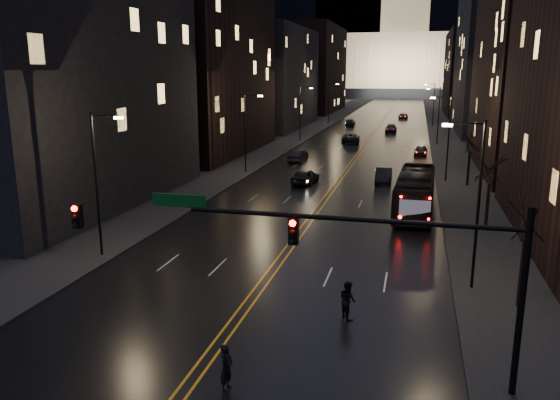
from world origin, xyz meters
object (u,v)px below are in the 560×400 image
Objects in this scene: bus at (415,192)px; pedestrian_a at (226,368)px; oncoming_car_b at (298,156)px; receding_car_a at (384,175)px; pedestrian_b at (348,300)px; oncoming_car_a at (305,176)px; traffic_signal at (359,249)px.

bus is 6.84× the size of pedestrian_a.
bus reaches higher than oncoming_car_b.
receding_car_a is 33.12m from pedestrian_b.
oncoming_car_b is (-3.65, 13.57, -0.03)m from oncoming_car_a.
bus reaches higher than oncoming_car_a.
traffic_signal is at bearing -89.23° from receding_car_a.
receding_car_a is (-3.23, 11.98, -0.94)m from bus.
oncoming_car_a is at bearing -162.33° from receding_car_a.
pedestrian_b is at bearing -90.50° from receding_car_a.
bus is at bearing -3.76° from pedestrian_a.
pedestrian_a is at bearing 115.54° from pedestrian_b.
pedestrian_b is (-2.90, -21.13, -0.78)m from bus.
bus reaches higher than receding_car_a.
bus is 2.59× the size of oncoming_car_b.
oncoming_car_a is 37.75m from pedestrian_a.
oncoming_car_b is 15.83m from receding_car_a.
oncoming_car_b is 1.02× the size of receding_car_a.
pedestrian_a is 7.84m from pedestrian_b.
oncoming_car_a is at bearing -22.77° from pedestrian_b.
receding_car_a is at bearing 139.06° from oncoming_car_b.
traffic_signal reaches higher than oncoming_car_a.
oncoming_car_a is 1.01× the size of oncoming_car_b.
oncoming_car_a reaches higher than receding_car_a.
oncoming_car_a is 8.25m from receding_car_a.
oncoming_car_b is (-14.69, 22.89, -0.92)m from bus.
oncoming_car_b is at bearing 18.31° from pedestrian_a.
receding_car_a is at bearing -37.16° from pedestrian_b.
oncoming_car_a is 1.02× the size of receding_car_a.
oncoming_car_b reaches higher than receding_car_a.
traffic_signal is 9.39× the size of pedestrian_b.
traffic_signal is 3.66× the size of oncoming_car_b.
pedestrian_b reaches higher than receding_car_a.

